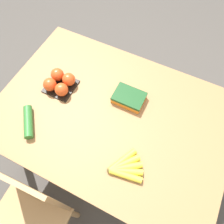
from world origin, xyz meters
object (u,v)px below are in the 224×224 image
at_px(banana_bunch, 125,168).
at_px(carrot_bag, 129,97).
at_px(cucumber_near, 28,122).
at_px(tomato_pack, 60,83).
at_px(chair, 29,214).

relative_size(banana_bunch, carrot_bag, 1.00).
height_order(banana_bunch, cucumber_near, cucumber_near).
bearing_deg(carrot_bag, tomato_pack, 13.42).
xyz_separation_m(banana_bunch, carrot_bag, (0.15, -0.38, 0.01)).
bearing_deg(cucumber_near, chair, 116.03).
height_order(chair, tomato_pack, chair).
bearing_deg(chair, carrot_bag, 70.89).
bearing_deg(banana_bunch, cucumber_near, 0.93).
xyz_separation_m(tomato_pack, carrot_bag, (-0.41, -0.10, -0.01)).
distance_m(chair, banana_bunch, 0.62).
bearing_deg(tomato_pack, banana_bunch, 153.30).
relative_size(tomato_pack, cucumber_near, 0.96).
height_order(banana_bunch, tomato_pack, tomato_pack).
distance_m(tomato_pack, cucumber_near, 0.29).
relative_size(chair, banana_bunch, 5.51).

